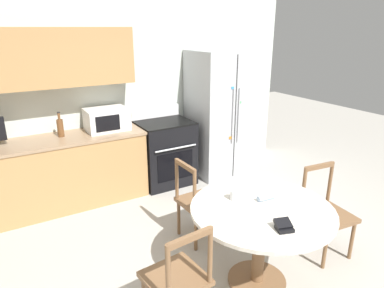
{
  "coord_description": "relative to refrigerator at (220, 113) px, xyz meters",
  "views": [
    {
      "loc": [
        -1.7,
        -1.93,
        2.18
      ],
      "look_at": [
        0.13,
        1.15,
        0.95
      ],
      "focal_mm": 32.0,
      "sensor_mm": 36.0,
      "label": 1
    }
  ],
  "objects": [
    {
      "name": "dining_chair_left",
      "position": [
        -2.01,
        -2.34,
        -0.5
      ],
      "size": [
        0.46,
        0.46,
        0.9
      ],
      "rotation": [
        0.0,
        0.0,
        6.37
      ],
      "color": "brown",
      "rests_on": "ground_plane"
    },
    {
      "name": "oven_range",
      "position": [
        -0.93,
        0.05,
        -0.47
      ],
      "size": [
        0.75,
        0.68,
        1.08
      ],
      "color": "black",
      "rests_on": "ground_plane"
    },
    {
      "name": "microwave",
      "position": [
        -1.71,
        0.13,
        0.11
      ],
      "size": [
        0.53,
        0.4,
        0.28
      ],
      "color": "white",
      "rests_on": "kitchen_counter"
    },
    {
      "name": "wallet",
      "position": [
        -1.24,
        -2.59,
        -0.16
      ],
      "size": [
        0.15,
        0.16,
        0.07
      ],
      "color": "black",
      "rests_on": "dining_table"
    },
    {
      "name": "refrigerator",
      "position": [
        0.0,
        0.0,
        0.0
      ],
      "size": [
        0.87,
        0.77,
        1.87
      ],
      "color": "#B2B5BA",
      "rests_on": "ground_plane"
    },
    {
      "name": "dining_table",
      "position": [
        -1.16,
        -2.27,
        -0.33
      ],
      "size": [
        1.2,
        1.2,
        0.75
      ],
      "color": "beige",
      "rests_on": "ground_plane"
    },
    {
      "name": "dining_chair_right",
      "position": [
        -0.3,
        -2.27,
        -0.5
      ],
      "size": [
        0.46,
        0.46,
        0.9
      ],
      "rotation": [
        0.0,
        0.0,
        3.03
      ],
      "color": "brown",
      "rests_on": "ground_plane"
    },
    {
      "name": "folded_napkin",
      "position": [
        -1.04,
        -2.18,
        -0.16
      ],
      "size": [
        0.17,
        0.07,
        0.05
      ],
      "color": "#A3BCDB",
      "rests_on": "dining_table"
    },
    {
      "name": "dining_chair_far",
      "position": [
        -1.26,
        -1.42,
        -0.5
      ],
      "size": [
        0.43,
        0.43,
        0.9
      ],
      "rotation": [
        0.0,
        0.0,
        4.74
      ],
      "color": "brown",
      "rests_on": "ground_plane"
    },
    {
      "name": "counter_bottle",
      "position": [
        -2.29,
        0.13,
        0.08
      ],
      "size": [
        0.08,
        0.08,
        0.31
      ],
      "color": "brown",
      "rests_on": "kitchen_counter"
    },
    {
      "name": "kitchen_counter",
      "position": [
        -2.39,
        0.08,
        -0.48
      ],
      "size": [
        2.16,
        0.64,
        0.9
      ],
      "color": "#AD7F4C",
      "rests_on": "ground_plane"
    },
    {
      "name": "back_wall",
      "position": [
        -1.56,
        0.38,
        0.51
      ],
      "size": [
        5.2,
        0.44,
        2.6
      ],
      "color": "silver",
      "rests_on": "ground_plane"
    },
    {
      "name": "ground_plane",
      "position": [
        -1.25,
        -2.21,
        -0.93
      ],
      "size": [
        14.0,
        14.0,
        0.0
      ],
      "primitive_type": "plane",
      "color": "#B2ADA3"
    },
    {
      "name": "candle_glass",
      "position": [
        -1.27,
        -2.04,
        -0.14
      ],
      "size": [
        0.08,
        0.08,
        0.09
      ],
      "color": "silver",
      "rests_on": "dining_table"
    }
  ]
}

